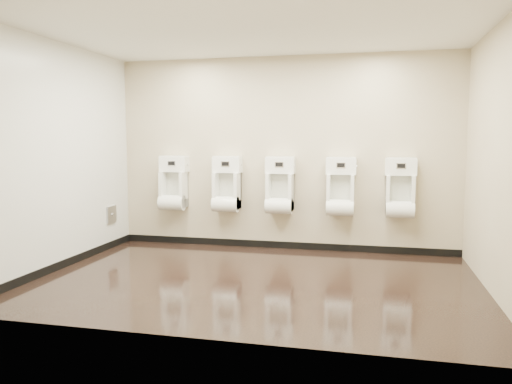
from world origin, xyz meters
The scene contains 15 objects.
ground centered at (0.00, 0.00, 0.00)m, with size 5.00×3.50×0.00m, color black.
ceiling centered at (0.00, 0.00, 2.80)m, with size 5.00×3.50×0.00m, color silver.
back_wall centered at (0.00, 1.75, 1.40)m, with size 5.00×0.02×2.80m, color #BEB293.
front_wall centered at (0.00, -1.75, 1.40)m, with size 5.00×0.02×2.80m, color #BEB293.
left_wall centered at (-2.50, 0.00, 1.40)m, with size 0.02×3.50×2.80m, color #BEB293.
right_wall centered at (2.50, 0.00, 1.40)m, with size 0.02×3.50×2.80m, color #BEB293.
tile_overlay_left centered at (-2.50, 0.00, 1.40)m, with size 0.01×3.50×2.80m, color silver.
skirting_back centered at (0.00, 1.74, 0.05)m, with size 5.00×0.02×0.10m, color black.
skirting_left centered at (-2.49, 0.00, 0.05)m, with size 0.02×3.50×0.10m, color black.
access_panel centered at (-2.48, 1.20, 0.50)m, with size 0.04×0.25×0.25m.
urinal_0 centered at (-1.66, 1.61, 0.89)m, with size 0.43×0.32×0.80m.
urinal_1 centered at (-0.82, 1.61, 0.89)m, with size 0.43×0.32×0.80m.
urinal_2 centered at (-0.02, 1.61, 0.89)m, with size 0.43×0.32×0.80m.
urinal_3 centered at (0.85, 1.61, 0.89)m, with size 0.43×0.32×0.80m.
urinal_4 centered at (1.65, 1.61, 0.89)m, with size 0.43×0.32×0.80m.
Camera 1 is at (1.26, -5.43, 1.60)m, focal length 35.00 mm.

